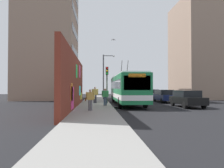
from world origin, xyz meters
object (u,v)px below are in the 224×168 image
Objects in this scene: city_bus at (127,88)px; traffic_light at (107,79)px; pedestrian_near_wall at (90,98)px; street_lamp at (105,74)px; parked_car_navy at (164,96)px; parked_car_silver at (151,94)px; parked_car_white at (142,93)px; pedestrian_at_curb at (105,96)px; parked_car_black at (187,98)px; pedestrian_midblock at (95,93)px.

city_bus is 2.97× the size of traffic_light.
street_lamp is at bearing -6.46° from pedestrian_near_wall.
pedestrian_near_wall is at bearing 137.88° from parked_car_navy.
parked_car_silver is at bearing -29.76° from city_bus.
pedestrian_at_curb reaches higher than parked_car_white.
pedestrian_near_wall is at bearing 166.08° from traffic_light.
street_lamp is (8.35, -0.09, 1.13)m from traffic_light.
parked_car_white is at bearing -44.74° from street_lamp.
parked_car_black is 2.41× the size of pedestrian_midblock.
street_lamp is at bearing -0.65° from traffic_light.
parked_car_black and parked_car_silver have the same top height.
pedestrian_at_curb is at bearing -16.97° from pedestrian_near_wall.
city_bus reaches higher than parked_car_black.
city_bus is 3.58m from pedestrian_at_curb.
pedestrian_midblock is at bearing 17.30° from pedestrian_at_curb.
traffic_light is (-9.54, 7.35, 1.95)m from parked_car_silver.
city_bus is 7.23× the size of pedestrian_at_curb.
parked_car_navy is at bearing -59.21° from city_bus.
parked_car_black is at bearing 180.00° from parked_car_navy.
pedestrian_at_curb is (0.82, 7.63, 0.25)m from parked_car_black.
parked_car_silver is at bearing -29.35° from pedestrian_near_wall.
parked_car_white is 16.97m from pedestrian_midblock.
street_lamp is at bearing 99.28° from parked_car_silver.
street_lamp reaches higher than city_bus.
parked_car_navy is at bearing -180.00° from parked_car_silver.
street_lamp is at bearing -2.04° from pedestrian_at_curb.
parked_car_black is 13.75m from street_lamp.
parked_car_navy is (3.10, -5.20, -0.94)m from city_bus.
parked_car_black is 9.54m from pedestrian_near_wall.
city_bus is 2.57× the size of parked_car_silver.
parked_car_silver is at bearing 0.00° from parked_car_navy.
parked_car_navy and parked_car_white have the same top height.
pedestrian_at_curb is 0.90× the size of pedestrian_midblock.
pedestrian_at_curb is 4.41m from pedestrian_near_wall.
pedestrian_midblock is at bearing 134.59° from parked_car_silver.
pedestrian_near_wall is 0.24× the size of street_lamp.
city_bus is 6.13m from parked_car_navy.
traffic_light is at bearing -7.55° from pedestrian_at_curb.
street_lamp is at bearing 14.57° from city_bus.
parked_car_silver is 0.69× the size of street_lamp.
pedestrian_near_wall is (-7.37, 0.31, -0.16)m from pedestrian_midblock.
street_lamp is (4.81, 7.26, 3.08)m from parked_car_navy.
pedestrian_midblock is at bearing 50.16° from traffic_light.
traffic_light is 0.60× the size of street_lamp.
pedestrian_near_wall is (-3.40, 8.92, 0.22)m from parked_car_black.
traffic_light reaches higher than parked_car_black.
traffic_light reaches higher than pedestrian_midblock.
parked_car_silver is at bearing -180.00° from parked_car_white.
parked_car_silver is 6.14m from parked_car_white.
parked_car_white is at bearing 0.00° from parked_car_navy.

